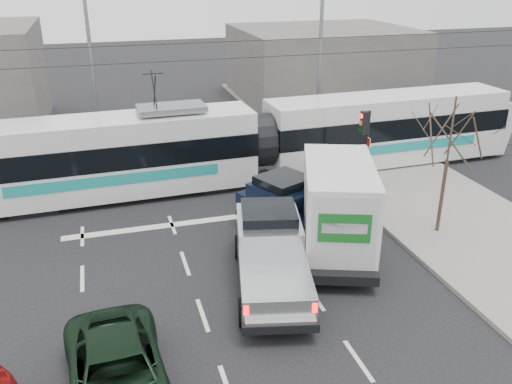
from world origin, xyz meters
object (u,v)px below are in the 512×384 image
object	(u,v)px
street_lamp_near	(317,49)
navy_pickup	(297,212)
traffic_signal	(365,135)
box_truck	(336,205)
silver_pickup	(270,250)
tram	(259,141)
green_car	(118,375)
bare_tree	(451,135)
street_lamp_far	(87,53)

from	to	relation	value
street_lamp_near	navy_pickup	distance (m)	12.17
traffic_signal	box_truck	xyz separation A→B (m)	(-2.90, -3.77, -1.14)
street_lamp_near	navy_pickup	world-z (taller)	street_lamp_near
street_lamp_near	silver_pickup	size ratio (longest dim) A/B	1.45
street_lamp_near	box_truck	size ratio (longest dim) A/B	1.32
street_lamp_near	silver_pickup	bearing A→B (deg)	-117.34
traffic_signal	tram	world-z (taller)	tram
navy_pickup	street_lamp_near	bearing A→B (deg)	40.48
tram	box_truck	world-z (taller)	tram
street_lamp_near	green_car	bearing A→B (deg)	-124.61
street_lamp_near	box_truck	world-z (taller)	street_lamp_near
street_lamp_near	green_car	world-z (taller)	street_lamp_near
bare_tree	green_car	bearing A→B (deg)	-156.52
street_lamp_far	silver_pickup	xyz separation A→B (m)	(4.90, -14.76, -4.05)
tram	bare_tree	bearing A→B (deg)	-58.61
street_lamp_near	street_lamp_far	world-z (taller)	same
box_truck	navy_pickup	size ratio (longest dim) A/B	1.22
tram	traffic_signal	bearing A→B (deg)	-43.36
street_lamp_near	green_car	xyz separation A→B (m)	(-11.46, -16.60, -4.44)
silver_pickup	green_car	world-z (taller)	silver_pickup
bare_tree	street_lamp_near	world-z (taller)	street_lamp_near
tram	green_car	world-z (taller)	tram
traffic_signal	navy_pickup	world-z (taller)	traffic_signal
bare_tree	street_lamp_far	world-z (taller)	street_lamp_far
tram	navy_pickup	size ratio (longest dim) A/B	4.51
silver_pickup	box_truck	size ratio (longest dim) A/B	0.90
traffic_signal	navy_pickup	distance (m)	5.22
silver_pickup	green_car	size ratio (longest dim) A/B	1.28
bare_tree	navy_pickup	size ratio (longest dim) A/B	0.90
bare_tree	green_car	world-z (taller)	bare_tree
tram	navy_pickup	world-z (taller)	tram
box_truck	bare_tree	bearing A→B (deg)	16.68
tram	box_truck	xyz separation A→B (m)	(0.70, -6.93, -0.22)
navy_pickup	street_lamp_far	bearing A→B (deg)	93.66
traffic_signal	silver_pickup	world-z (taller)	traffic_signal
bare_tree	traffic_signal	distance (m)	4.28
bare_tree	tram	distance (m)	8.80
bare_tree	green_car	distance (m)	13.18
traffic_signal	navy_pickup	size ratio (longest dim) A/B	0.64
green_car	tram	bearing A→B (deg)	57.04
navy_pickup	tram	bearing A→B (deg)	61.56
street_lamp_far	tram	world-z (taller)	street_lamp_far
traffic_signal	green_car	distance (m)	14.13
bare_tree	tram	world-z (taller)	bare_tree
bare_tree	green_car	xyz separation A→B (m)	(-11.74, -5.10, -3.12)
green_car	street_lamp_near	bearing A→B (deg)	52.21
bare_tree	silver_pickup	size ratio (longest dim) A/B	0.81
traffic_signal	box_truck	size ratio (longest dim) A/B	0.53
street_lamp_far	silver_pickup	distance (m)	16.07
street_lamp_far	tram	bearing A→B (deg)	-41.92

